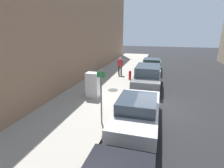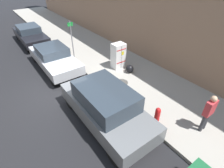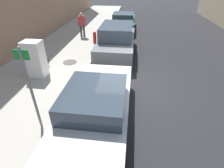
% 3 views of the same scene
% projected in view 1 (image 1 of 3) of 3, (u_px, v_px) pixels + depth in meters
% --- Properties ---
extents(ground_plane, '(80.00, 80.00, 0.00)m').
position_uv_depth(ground_plane, '(158.00, 106.00, 10.25)').
color(ground_plane, black).
extents(sidewalk_slab, '(4.26, 44.00, 0.16)m').
position_uv_depth(sidewalk_slab, '(91.00, 98.00, 11.30)').
color(sidewalk_slab, '#9E998E').
rests_on(sidewalk_slab, ground).
extents(building_facade_near, '(1.78, 39.60, 8.97)m').
position_uv_depth(building_facade_near, '(43.00, 26.00, 10.76)').
color(building_facade_near, '#937056').
rests_on(building_facade_near, ground).
extents(discarded_refrigerator, '(0.76, 0.61, 1.57)m').
position_uv_depth(discarded_refrigerator, '(93.00, 85.00, 11.04)').
color(discarded_refrigerator, white).
rests_on(discarded_refrigerator, sidewalk_slab).
extents(manhole_cover, '(0.70, 0.70, 0.02)m').
position_uv_depth(manhole_cover, '(113.00, 90.00, 12.44)').
color(manhole_cover, '#47443F').
rests_on(manhole_cover, sidewalk_slab).
extents(street_sign_post, '(0.36, 0.07, 2.48)m').
position_uv_depth(street_sign_post, '(101.00, 94.00, 7.68)').
color(street_sign_post, slate).
rests_on(street_sign_post, sidewalk_slab).
extents(fire_hydrant, '(0.22, 0.22, 0.77)m').
position_uv_depth(fire_hydrant, '(130.00, 75.00, 15.04)').
color(fire_hydrant, red).
rests_on(fire_hydrant, sidewalk_slab).
extents(trash_bag, '(0.48, 0.48, 0.48)m').
position_uv_depth(trash_bag, '(96.00, 88.00, 12.09)').
color(trash_bag, black).
rests_on(trash_bag, sidewalk_slab).
extents(pedestrian_walking_far, '(0.48, 0.23, 1.68)m').
position_uv_depth(pedestrian_walking_far, '(120.00, 65.00, 16.40)').
color(pedestrian_walking_far, '#333338').
rests_on(pedestrian_walking_far, sidewalk_slab).
extents(parked_sedan_silver, '(1.87, 4.66, 1.42)m').
position_uv_depth(parked_sedan_silver, '(137.00, 110.00, 7.97)').
color(parked_sedan_silver, silver).
rests_on(parked_sedan_silver, ground).
extents(parked_suv_gray, '(1.93, 4.64, 1.73)m').
position_uv_depth(parked_suv_gray, '(148.00, 77.00, 13.25)').
color(parked_suv_gray, slate).
rests_on(parked_suv_gray, ground).
extents(parked_sedan_green, '(1.88, 4.41, 1.40)m').
position_uv_depth(parked_sedan_green, '(152.00, 65.00, 18.52)').
color(parked_sedan_green, '#1E6038').
rests_on(parked_sedan_green, ground).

